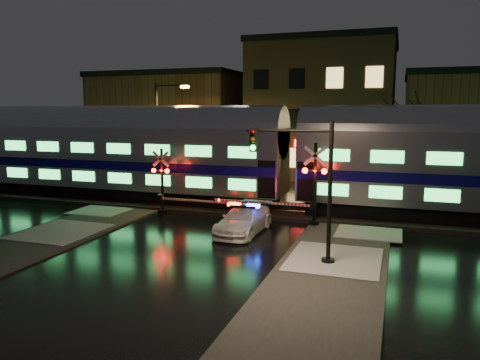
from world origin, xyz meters
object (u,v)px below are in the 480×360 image
Objects in this scene: police_car at (244,220)px; streetlight at (160,130)px; crossing_signal_right at (307,192)px; crossing_signal_left at (167,188)px; traffic_light at (307,189)px.

streetlight is at bearing 138.02° from police_car.
crossing_signal_right reaches higher than crossing_signal_left.
traffic_light is (8.97, -5.78, 1.37)m from crossing_signal_left.
traffic_light is (1.06, -5.79, 1.14)m from crossing_signal_right.
crossing_signal_right is 7.91m from crossing_signal_left.
police_car is at bearing -139.44° from crossing_signal_right.
streetlight reaches higher than police_car.
traffic_light is (3.71, -3.53, 2.26)m from police_car.
streetlight is at bearing 137.95° from traffic_light.
crossing_signal_left is at bearing 149.10° from traffic_light.
crossing_signal_left is at bearing 158.95° from police_car.
traffic_light reaches higher than police_car.
crossing_signal_left is (-7.91, -0.01, -0.23)m from crossing_signal_right.
crossing_signal_left is (-5.26, 2.25, 0.89)m from police_car.
traffic_light is at bearing -32.79° from crossing_signal_left.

